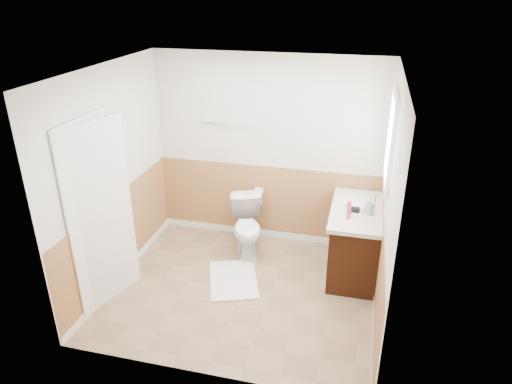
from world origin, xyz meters
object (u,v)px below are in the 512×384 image
(toilet, at_px, (247,227))
(vanity_cabinet, at_px, (355,243))
(bath_mat, at_px, (233,280))
(lotion_bottle, at_px, (349,210))
(soap_dispenser, at_px, (369,206))

(toilet, height_order, vanity_cabinet, vanity_cabinet)
(bath_mat, bearing_deg, toilet, 90.00)
(lotion_bottle, height_order, soap_dispenser, lotion_bottle)
(toilet, bearing_deg, vanity_cabinet, -24.91)
(toilet, distance_m, lotion_bottle, 1.46)
(soap_dispenser, bearing_deg, vanity_cabinet, 144.42)
(lotion_bottle, distance_m, soap_dispenser, 0.28)
(toilet, bearing_deg, lotion_bottle, -36.60)
(toilet, relative_size, vanity_cabinet, 0.66)
(toilet, xyz_separation_m, vanity_cabinet, (1.37, -0.13, 0.04))
(vanity_cabinet, bearing_deg, bath_mat, -158.36)
(vanity_cabinet, xyz_separation_m, soap_dispenser, (0.12, -0.09, 0.54))
(bath_mat, height_order, soap_dispenser, soap_dispenser)
(toilet, height_order, lotion_bottle, lotion_bottle)
(bath_mat, relative_size, vanity_cabinet, 0.73)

